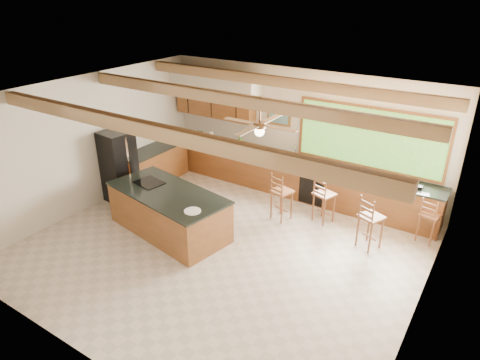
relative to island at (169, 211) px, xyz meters
The scene contains 9 objects.
ground 1.38m from the island, ahead, with size 7.20×7.20×0.00m, color beige.
room_shell 2.21m from the island, 32.58° to the left, with size 7.27×6.54×3.02m.
counter_run 2.64m from the island, 79.45° to the left, with size 7.12×3.10×1.25m.
island is the anchor object (origin of this frame).
refrigerator 2.01m from the island, 166.22° to the left, with size 0.73×0.71×1.70m.
bar_stool_a 3.27m from the island, 39.07° to the left, with size 0.50×0.50×1.10m.
bar_stool_b 2.40m from the island, 44.22° to the left, with size 0.49×0.49×1.11m.
bar_stool_c 4.03m from the island, 23.59° to the left, with size 0.53×0.54×1.13m.
bar_stool_d 5.22m from the island, 28.21° to the left, with size 0.42×0.42×0.99m.
Camera 1 is at (4.16, -5.77, 4.76)m, focal length 32.00 mm.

